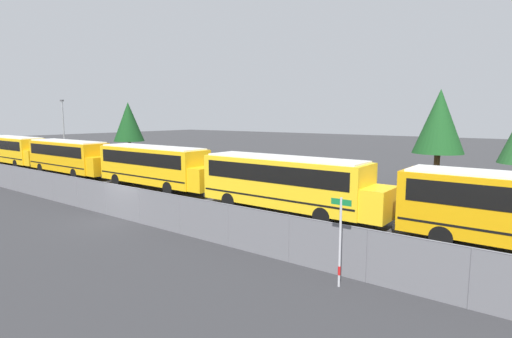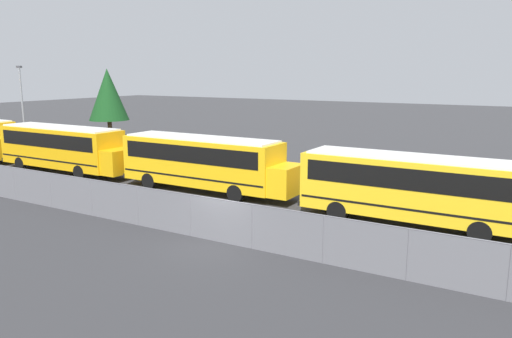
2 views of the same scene
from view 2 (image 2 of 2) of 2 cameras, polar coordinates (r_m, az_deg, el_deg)
ground_plane at (r=21.15m, az=-4.04°, el=-8.35°), size 200.00×200.00×0.00m
road_strip at (r=16.94m, az=-15.99°, el=-13.85°), size 141.72×12.00×0.01m
fence at (r=20.85m, az=-4.08°, el=-5.87°), size 107.79×0.07×1.88m
school_bus_2 at (r=37.64m, az=-21.17°, el=2.52°), size 11.44×2.53×3.26m
school_bus_3 at (r=29.52m, az=-5.92°, el=1.05°), size 11.44×2.53×3.26m
school_bus_4 at (r=23.91m, az=17.92°, el=-1.78°), size 11.44×2.53×3.26m
light_pole at (r=53.21m, az=-25.16°, el=6.93°), size 0.60×0.24×7.60m
tree_3 at (r=53.63m, az=-16.55°, el=8.15°), size 4.02×4.02×7.38m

